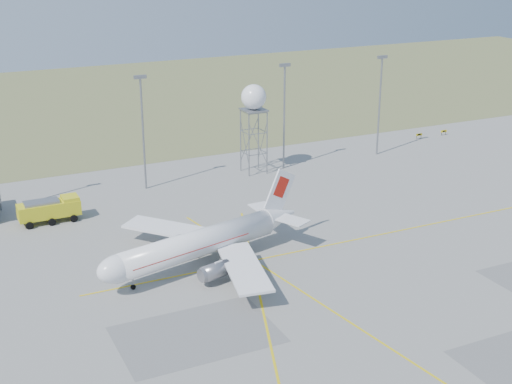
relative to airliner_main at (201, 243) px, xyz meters
name	(u,v)px	position (x,y,z in m)	size (l,w,h in m)	color
ground	(421,358)	(12.89, -31.51, -3.42)	(400.00, 400.00, 0.00)	gray
grass_strip	(100,103)	(12.89, 108.49, -3.41)	(400.00, 120.00, 0.03)	#5F6B3A
mast_b	(143,123)	(2.89, 34.49, 8.65)	(2.20, 0.50, 20.50)	gray
mast_c	(284,108)	(30.89, 34.49, 8.65)	(2.20, 0.50, 20.50)	gray
mast_d	(380,97)	(52.89, 34.49, 8.65)	(2.20, 0.50, 20.50)	gray
taxi_sign_near	(419,135)	(68.49, 40.49, -2.54)	(1.60, 0.17, 1.20)	black
taxi_sign_far	(444,131)	(75.49, 40.49, -2.54)	(1.60, 0.17, 1.20)	black
airliner_main	(201,243)	(0.00, 0.00, 0.00)	(32.54, 31.00, 11.17)	white
radar_tower	(254,124)	(24.50, 34.65, 6.15)	(4.71, 4.71, 17.06)	gray
fire_truck	(51,211)	(-15.47, 25.54, -1.59)	(9.59, 3.88, 3.83)	gold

